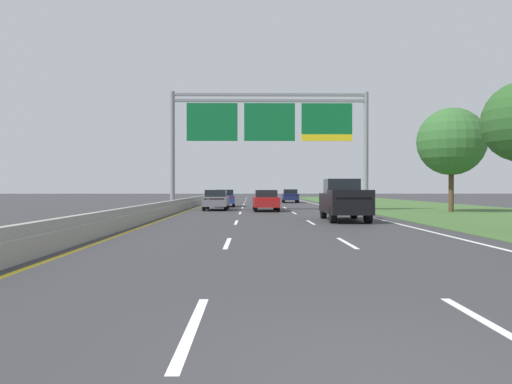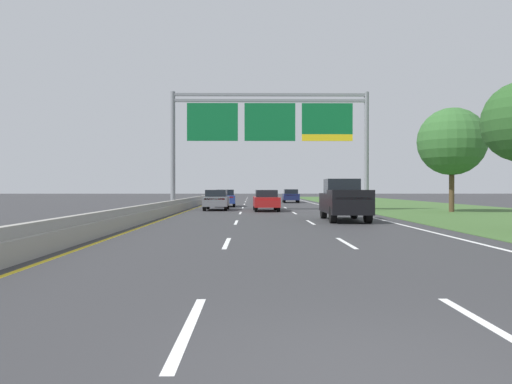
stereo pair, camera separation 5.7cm
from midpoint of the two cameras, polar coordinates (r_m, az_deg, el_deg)
name	(u,v)px [view 1 (the left image)]	position (r m, az deg, el deg)	size (l,w,h in m)	color
ground_plane	(264,209)	(39.38, 0.96, -2.02)	(220.00, 220.00, 0.00)	#333335
lane_striping	(265,209)	(38.92, 0.98, -2.04)	(11.96, 106.00, 0.01)	white
grass_verge_right	(434,209)	(42.14, 20.29, -1.87)	(14.00, 110.00, 0.02)	#3D602D
median_barrier_concrete	(184,205)	(39.73, -8.60, -1.49)	(0.60, 110.00, 0.85)	#99968E
overhead_sign_gantry	(270,126)	(36.65, 1.57, 7.78)	(15.06, 0.42, 9.02)	gray
pickup_truck_black	(344,200)	(25.60, 10.33, -0.96)	(2.15, 5.45, 2.20)	black
car_grey_left_lane_sedan	(216,200)	(37.49, -4.79, -0.90)	(1.82, 4.40, 1.57)	slate
car_red_centre_lane_sedan	(266,200)	(35.82, 1.12, -0.96)	(1.93, 4.44, 1.57)	maroon
car_blue_left_lane_sedan	(225,198)	(44.46, -3.75, -0.69)	(1.93, 4.45, 1.57)	navy
car_navy_right_lane_sedan	(290,196)	(56.80, 4.04, -0.44)	(1.92, 4.44, 1.57)	#161E47
roadside_tree_mid	(451,142)	(36.95, 22.13, 5.55)	(4.78, 4.78, 7.41)	#4C3823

